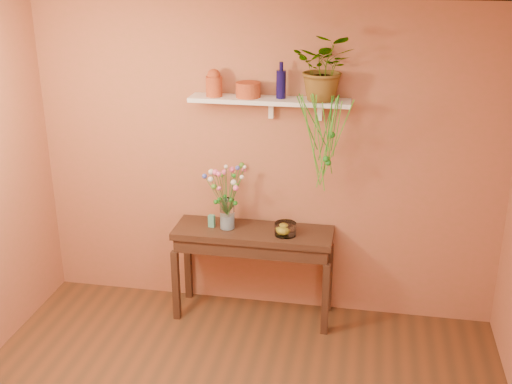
{
  "coord_description": "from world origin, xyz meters",
  "views": [
    {
      "loc": [
        0.86,
        -3.08,
        3.04
      ],
      "look_at": [
        0.0,
        1.55,
        1.25
      ],
      "focal_mm": 44.54,
      "sensor_mm": 36.0,
      "label": 1
    }
  ],
  "objects_px": {
    "blue_bottle": "(281,84)",
    "bouquet": "(225,182)",
    "spider_plant": "(325,67)",
    "sideboard": "(253,243)",
    "glass_vase": "(227,216)",
    "glass_bowl": "(285,230)",
    "terracotta_jug": "(214,83)"
  },
  "relations": [
    {
      "from": "terracotta_jug",
      "to": "glass_bowl",
      "type": "height_order",
      "value": "terracotta_jug"
    },
    {
      "from": "sideboard",
      "to": "glass_vase",
      "type": "distance_m",
      "value": 0.32
    },
    {
      "from": "sideboard",
      "to": "glass_bowl",
      "type": "distance_m",
      "value": 0.33
    },
    {
      "from": "spider_plant",
      "to": "blue_bottle",
      "type": "bearing_deg",
      "value": 177.19
    },
    {
      "from": "terracotta_jug",
      "to": "bouquet",
      "type": "relative_size",
      "value": 0.5
    },
    {
      "from": "spider_plant",
      "to": "glass_bowl",
      "type": "height_order",
      "value": "spider_plant"
    },
    {
      "from": "glass_bowl",
      "to": "glass_vase",
      "type": "bearing_deg",
      "value": 174.28
    },
    {
      "from": "glass_vase",
      "to": "glass_bowl",
      "type": "distance_m",
      "value": 0.51
    },
    {
      "from": "glass_vase",
      "to": "bouquet",
      "type": "height_order",
      "value": "bouquet"
    },
    {
      "from": "terracotta_jug",
      "to": "spider_plant",
      "type": "distance_m",
      "value": 0.9
    },
    {
      "from": "blue_bottle",
      "to": "glass_bowl",
      "type": "xyz_separation_m",
      "value": [
        0.08,
        -0.18,
        -1.18
      ]
    },
    {
      "from": "spider_plant",
      "to": "glass_vase",
      "type": "height_order",
      "value": "spider_plant"
    },
    {
      "from": "terracotta_jug",
      "to": "glass_bowl",
      "type": "bearing_deg",
      "value": -13.51
    },
    {
      "from": "blue_bottle",
      "to": "sideboard",
      "type": "bearing_deg",
      "value": -148.2
    },
    {
      "from": "terracotta_jug",
      "to": "spider_plant",
      "type": "xyz_separation_m",
      "value": [
        0.89,
        0.01,
        0.15
      ]
    },
    {
      "from": "glass_vase",
      "to": "bouquet",
      "type": "distance_m",
      "value": 0.3
    },
    {
      "from": "spider_plant",
      "to": "sideboard",
      "type": "bearing_deg",
      "value": -168.76
    },
    {
      "from": "bouquet",
      "to": "blue_bottle",
      "type": "bearing_deg",
      "value": 15.89
    },
    {
      "from": "terracotta_jug",
      "to": "blue_bottle",
      "type": "xyz_separation_m",
      "value": [
        0.54,
        0.03,
        0.01
      ]
    },
    {
      "from": "sideboard",
      "to": "bouquet",
      "type": "relative_size",
      "value": 3.07
    },
    {
      "from": "blue_bottle",
      "to": "spider_plant",
      "type": "relative_size",
      "value": 0.56
    },
    {
      "from": "sideboard",
      "to": "spider_plant",
      "type": "distance_m",
      "value": 1.6
    },
    {
      "from": "sideboard",
      "to": "blue_bottle",
      "type": "xyz_separation_m",
      "value": [
        0.2,
        0.13,
        1.35
      ]
    },
    {
      "from": "glass_vase",
      "to": "bouquet",
      "type": "bearing_deg",
      "value": 167.99
    },
    {
      "from": "sideboard",
      "to": "blue_bottle",
      "type": "relative_size",
      "value": 4.68
    },
    {
      "from": "blue_bottle",
      "to": "bouquet",
      "type": "distance_m",
      "value": 0.94
    },
    {
      "from": "glass_bowl",
      "to": "bouquet",
      "type": "bearing_deg",
      "value": 174.15
    },
    {
      "from": "blue_bottle",
      "to": "glass_vase",
      "type": "xyz_separation_m",
      "value": [
        -0.43,
        -0.13,
        -1.12
      ]
    },
    {
      "from": "bouquet",
      "to": "sideboard",
      "type": "bearing_deg",
      "value": -0.3
    },
    {
      "from": "blue_bottle",
      "to": "glass_bowl",
      "type": "relative_size",
      "value": 1.62
    },
    {
      "from": "bouquet",
      "to": "glass_bowl",
      "type": "bearing_deg",
      "value": -5.85
    },
    {
      "from": "spider_plant",
      "to": "bouquet",
      "type": "distance_m",
      "value": 1.24
    }
  ]
}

